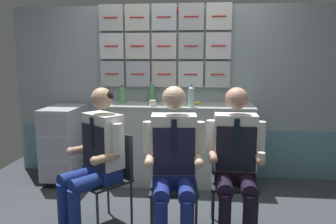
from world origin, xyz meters
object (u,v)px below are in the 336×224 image
folding_chair_near_trolley (233,170)px  crew_member_right (174,157)px  folding_chair_right (174,174)px  coffee_cup_white (152,103)px  folding_chair_left (111,169)px  crew_member_near_trolley (236,156)px  service_trolley (65,142)px  snack_banana (195,103)px  crew_member_left (95,153)px  water_bottle_tall (191,96)px

folding_chair_near_trolley → crew_member_right: bearing=-149.1°
folding_chair_right → coffee_cup_white: bearing=108.8°
folding_chair_left → crew_member_near_trolley: bearing=-3.9°
folding_chair_near_trolley → service_trolley: bearing=155.3°
snack_banana → crew_member_right: bearing=-95.5°
folding_chair_right → crew_member_near_trolley: size_ratio=0.66×
folding_chair_right → crew_member_near_trolley: 0.56m
folding_chair_near_trolley → crew_member_near_trolley: 0.24m
folding_chair_left → coffee_cup_white: (0.24, 0.92, 0.48)m
crew_member_left → crew_member_right: size_ratio=0.98×
folding_chair_left → crew_member_right: (0.59, -0.22, 0.20)m
water_bottle_tall → snack_banana: water_bottle_tall is taller
crew_member_left → folding_chair_right: size_ratio=1.50×
service_trolley → folding_chair_right: 1.79m
service_trolley → folding_chair_near_trolley: 2.17m
service_trolley → coffee_cup_white: size_ratio=12.72×
coffee_cup_white → snack_banana: 0.51m
coffee_cup_white → service_trolley: bearing=176.5°
service_trolley → coffee_cup_white: coffee_cup_white is taller
service_trolley → snack_banana: bearing=4.1°
crew_member_right → crew_member_near_trolley: 0.53m
crew_member_left → snack_banana: 1.51m
folding_chair_left → folding_chair_near_trolley: size_ratio=1.00×
crew_member_near_trolley → coffee_cup_white: (-0.86, 1.00, 0.30)m
crew_member_right → snack_banana: size_ratio=7.50×
folding_chair_right → coffee_cup_white: size_ratio=11.59×
crew_member_right → service_trolley: bearing=140.2°
crew_member_right → coffee_cup_white: bearing=107.0°
crew_member_near_trolley → folding_chair_near_trolley: bearing=89.5°
crew_member_right → folding_chair_right: bearing=95.4°
water_bottle_tall → coffee_cup_white: 0.45m
service_trolley → folding_chair_left: bearing=-48.9°
folding_chair_near_trolley → water_bottle_tall: water_bottle_tall is taller
folding_chair_right → crew_member_right: bearing=-84.6°
folding_chair_near_trolley → folding_chair_left: bearing=-175.6°
crew_member_right → water_bottle_tall: 1.21m
crew_member_left → coffee_cup_white: crew_member_left is taller
coffee_cup_white → snack_banana: coffee_cup_white is taller
water_bottle_tall → folding_chair_near_trolley: bearing=-63.6°
folding_chair_right → crew_member_right: 0.25m
service_trolley → crew_member_left: size_ratio=0.73×
crew_member_left → service_trolley: bearing=124.4°
crew_member_left → snack_banana: (0.82, 1.23, 0.28)m
folding_chair_left → coffee_cup_white: size_ratio=11.59×
service_trolley → folding_chair_near_trolley: size_ratio=1.10×
folding_chair_near_trolley → snack_banana: 1.18m
folding_chair_right → coffee_cup_white: 1.15m
coffee_cup_white → folding_chair_near_trolley: bearing=-44.2°
crew_member_near_trolley → folding_chair_left: bearing=176.1°
service_trolley → folding_chair_near_trolley: service_trolley is taller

